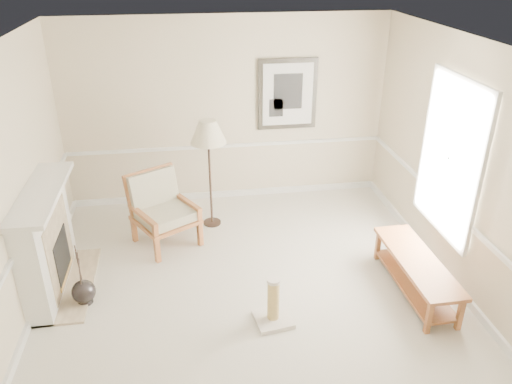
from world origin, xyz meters
TOP-DOWN VIEW (x-y plane):
  - ground at (0.00, 0.00)m, footprint 5.50×5.50m
  - room at (0.14, 0.08)m, footprint 5.04×5.54m
  - fireplace at (-2.34, 0.60)m, footprint 0.64×1.64m
  - floor_vase at (-1.94, 0.23)m, footprint 0.28×0.28m
  - armchair at (-1.05, 1.51)m, footprint 1.06×1.08m
  - floor_lamp at (-0.34, 1.87)m, footprint 0.61×0.61m
  - bench at (1.96, -0.12)m, footprint 0.49×1.58m
  - scratching_post at (0.18, -0.41)m, footprint 0.45×0.45m

SIDE VIEW (x-z plane):
  - ground at x=0.00m, z-range 0.00..0.00m
  - floor_vase at x=-1.94m, z-range -0.26..0.55m
  - scratching_post at x=0.18m, z-range -0.11..0.46m
  - bench at x=1.96m, z-range 0.08..0.53m
  - armchair at x=-1.05m, z-range 0.04..1.04m
  - fireplace at x=-2.34m, z-range -0.01..1.30m
  - floor_lamp at x=-0.34m, z-range 0.60..2.22m
  - room at x=0.14m, z-range 0.41..3.33m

